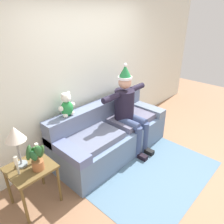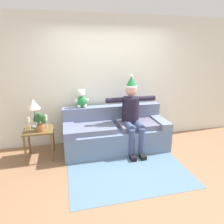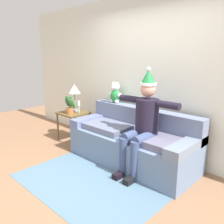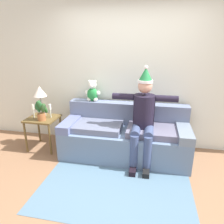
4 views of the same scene
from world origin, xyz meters
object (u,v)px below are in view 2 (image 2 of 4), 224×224
(teddy_bear, at_px, (82,99))
(potted_plant, at_px, (40,121))
(candle_tall, at_px, (29,122))
(person_seated, at_px, (132,113))
(side_table, at_px, (39,134))
(couch, at_px, (115,132))
(candle_short, at_px, (46,120))
(table_lamp, at_px, (33,105))

(teddy_bear, relative_size, potted_plant, 1.00)
(candle_tall, bearing_deg, person_seated, -2.16)
(potted_plant, bearing_deg, candle_tall, 157.25)
(side_table, xyz_separation_m, potted_plant, (0.06, -0.11, 0.28))
(couch, relative_size, potted_plant, 5.53)
(teddy_bear, bearing_deg, candle_short, -157.15)
(couch, bearing_deg, person_seated, -28.43)
(candle_tall, bearing_deg, couch, 3.12)
(side_table, height_order, candle_short, candle_short)
(table_lamp, relative_size, candle_short, 2.20)
(candle_short, bearing_deg, table_lamp, 163.48)
(couch, bearing_deg, candle_tall, -176.88)
(potted_plant, bearing_deg, person_seated, 0.41)
(potted_plant, bearing_deg, side_table, 118.29)
(person_seated, xyz_separation_m, candle_short, (-1.65, 0.13, -0.04))
(couch, xyz_separation_m, table_lamp, (-1.55, 0.03, 0.68))
(person_seated, relative_size, candle_tall, 6.13)
(teddy_bear, bearing_deg, couch, -22.43)
(table_lamp, bearing_deg, side_table, -61.71)
(person_seated, relative_size, potted_plant, 4.08)
(person_seated, relative_size, candle_short, 6.22)
(potted_plant, distance_m, candle_tall, 0.22)
(teddy_bear, xyz_separation_m, table_lamp, (-0.91, -0.24, -0.01))
(person_seated, distance_m, candle_short, 1.66)
(couch, height_order, table_lamp, table_lamp)
(teddy_bear, relative_size, candle_short, 1.53)
(side_table, xyz_separation_m, table_lamp, (-0.05, 0.10, 0.53))
(teddy_bear, bearing_deg, table_lamp, -165.34)
(teddy_bear, relative_size, side_table, 0.65)
(candle_tall, xyz_separation_m, candle_short, (0.30, 0.06, -0.00))
(table_lamp, xyz_separation_m, potted_plant, (0.11, -0.21, -0.25))
(side_table, height_order, table_lamp, table_lamp)
(couch, relative_size, table_lamp, 3.83)
(person_seated, height_order, teddy_bear, person_seated)
(teddy_bear, height_order, candle_tall, teddy_bear)
(teddy_bear, height_order, candle_short, teddy_bear)
(potted_plant, bearing_deg, table_lamp, 118.29)
(couch, xyz_separation_m, teddy_bear, (-0.65, 0.27, 0.69))
(couch, height_order, side_table, couch)
(person_seated, bearing_deg, candle_tall, 177.84)
(side_table, relative_size, potted_plant, 1.55)
(person_seated, bearing_deg, candle_short, 175.38)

